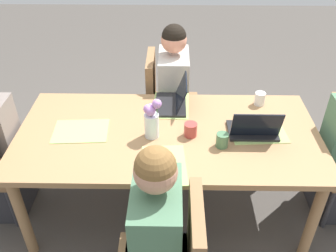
{
  "coord_description": "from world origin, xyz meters",
  "views": [
    {
      "loc": [
        0.03,
        -1.95,
        2.17
      ],
      "look_at": [
        0.0,
        0.0,
        0.77
      ],
      "focal_mm": 39.22,
      "sensor_mm": 36.0,
      "label": 1
    }
  ],
  "objects_px": {
    "person_near_left_far": "(158,248)",
    "flower_vase": "(152,119)",
    "person_far_left_near": "(173,101)",
    "laptop_far_left_near": "(174,101)",
    "coffee_mug_near_right": "(191,130)",
    "dining_table": "(168,141)",
    "coffee_mug_near_left": "(260,99)",
    "laptop_head_right_right_near": "(253,129)",
    "coffee_mug_centre_left": "(222,140)",
    "chair_far_left_near": "(165,100)"
  },
  "relations": [
    {
      "from": "person_near_left_far",
      "to": "flower_vase",
      "type": "distance_m",
      "value": 0.79
    },
    {
      "from": "person_far_left_near",
      "to": "person_near_left_far",
      "type": "height_order",
      "value": "same"
    },
    {
      "from": "laptop_far_left_near",
      "to": "coffee_mug_near_right",
      "type": "distance_m",
      "value": 0.37
    },
    {
      "from": "person_far_left_near",
      "to": "coffee_mug_near_right",
      "type": "height_order",
      "value": "person_far_left_near"
    },
    {
      "from": "dining_table",
      "to": "person_near_left_far",
      "type": "distance_m",
      "value": 0.77
    },
    {
      "from": "coffee_mug_near_right",
      "to": "coffee_mug_near_left",
      "type": "bearing_deg",
      "value": 36.93
    },
    {
      "from": "dining_table",
      "to": "flower_vase",
      "type": "xyz_separation_m",
      "value": [
        -0.1,
        -0.04,
        0.21
      ]
    },
    {
      "from": "laptop_head_right_right_near",
      "to": "coffee_mug_centre_left",
      "type": "height_order",
      "value": "laptop_head_right_right_near"
    },
    {
      "from": "dining_table",
      "to": "coffee_mug_near_right",
      "type": "xyz_separation_m",
      "value": [
        0.15,
        -0.03,
        0.12
      ]
    },
    {
      "from": "laptop_far_left_near",
      "to": "coffee_mug_near_left",
      "type": "height_order",
      "value": "laptop_far_left_near"
    },
    {
      "from": "coffee_mug_near_right",
      "to": "coffee_mug_centre_left",
      "type": "height_order",
      "value": "coffee_mug_centre_left"
    },
    {
      "from": "person_far_left_near",
      "to": "flower_vase",
      "type": "distance_m",
      "value": 0.84
    },
    {
      "from": "chair_far_left_near",
      "to": "coffee_mug_near_left",
      "type": "bearing_deg",
      "value": -30.47
    },
    {
      "from": "dining_table",
      "to": "person_far_left_near",
      "type": "height_order",
      "value": "person_far_left_near"
    },
    {
      "from": "coffee_mug_near_right",
      "to": "coffee_mug_centre_left",
      "type": "bearing_deg",
      "value": -29.35
    },
    {
      "from": "chair_far_left_near",
      "to": "person_near_left_far",
      "type": "relative_size",
      "value": 0.75
    },
    {
      "from": "coffee_mug_near_right",
      "to": "flower_vase",
      "type": "bearing_deg",
      "value": -177.68
    },
    {
      "from": "flower_vase",
      "to": "laptop_far_left_near",
      "type": "xyz_separation_m",
      "value": [
        0.14,
        0.37,
        -0.09
      ]
    },
    {
      "from": "person_far_left_near",
      "to": "laptop_far_left_near",
      "type": "relative_size",
      "value": 3.73
    },
    {
      "from": "person_far_left_near",
      "to": "dining_table",
      "type": "bearing_deg",
      "value": -92.67
    },
    {
      "from": "person_near_left_far",
      "to": "coffee_mug_near_right",
      "type": "bearing_deg",
      "value": 75.52
    },
    {
      "from": "person_near_left_far",
      "to": "laptop_far_left_near",
      "type": "relative_size",
      "value": 3.73
    },
    {
      "from": "person_far_left_near",
      "to": "person_near_left_far",
      "type": "bearing_deg",
      "value": -92.91
    },
    {
      "from": "laptop_far_left_near",
      "to": "flower_vase",
      "type": "bearing_deg",
      "value": -110.8
    },
    {
      "from": "flower_vase",
      "to": "coffee_mug_near_right",
      "type": "height_order",
      "value": "flower_vase"
    },
    {
      "from": "chair_far_left_near",
      "to": "person_far_left_near",
      "type": "relative_size",
      "value": 0.75
    },
    {
      "from": "coffee_mug_near_left",
      "to": "coffee_mug_near_right",
      "type": "xyz_separation_m",
      "value": [
        -0.52,
        -0.39,
        -0.0
      ]
    },
    {
      "from": "chair_far_left_near",
      "to": "coffee_mug_near_left",
      "type": "distance_m",
      "value": 0.87
    },
    {
      "from": "laptop_far_left_near",
      "to": "laptop_head_right_right_near",
      "type": "distance_m",
      "value": 0.62
    },
    {
      "from": "laptop_far_left_near",
      "to": "coffee_mug_near_right",
      "type": "relative_size",
      "value": 3.51
    },
    {
      "from": "person_near_left_far",
      "to": "laptop_head_right_right_near",
      "type": "xyz_separation_m",
      "value": [
        0.6,
        0.75,
        0.24
      ]
    },
    {
      "from": "dining_table",
      "to": "person_near_left_far",
      "type": "xyz_separation_m",
      "value": [
        -0.04,
        -0.76,
        -0.12
      ]
    },
    {
      "from": "person_far_left_near",
      "to": "person_near_left_far",
      "type": "xyz_separation_m",
      "value": [
        -0.08,
        -1.48,
        0.0
      ]
    },
    {
      "from": "coffee_mug_near_left",
      "to": "coffee_mug_centre_left",
      "type": "distance_m",
      "value": 0.6
    },
    {
      "from": "coffee_mug_near_left",
      "to": "person_far_left_near",
      "type": "bearing_deg",
      "value": 150.62
    },
    {
      "from": "chair_far_left_near",
      "to": "flower_vase",
      "type": "bearing_deg",
      "value": -94.28
    },
    {
      "from": "laptop_far_left_near",
      "to": "coffee_mug_centre_left",
      "type": "xyz_separation_m",
      "value": [
        0.3,
        -0.47,
        0.0
      ]
    },
    {
      "from": "laptop_far_left_near",
      "to": "chair_far_left_near",
      "type": "bearing_deg",
      "value": 99.92
    },
    {
      "from": "person_near_left_far",
      "to": "laptop_head_right_right_near",
      "type": "height_order",
      "value": "person_near_left_far"
    },
    {
      "from": "person_near_left_far",
      "to": "coffee_mug_near_left",
      "type": "relative_size",
      "value": 12.48
    },
    {
      "from": "flower_vase",
      "to": "laptop_far_left_near",
      "type": "relative_size",
      "value": 0.87
    },
    {
      "from": "person_far_left_near",
      "to": "laptop_far_left_near",
      "type": "height_order",
      "value": "person_far_left_near"
    },
    {
      "from": "laptop_head_right_right_near",
      "to": "coffee_mug_near_left",
      "type": "relative_size",
      "value": 3.34
    },
    {
      "from": "chair_far_left_near",
      "to": "laptop_far_left_near",
      "type": "bearing_deg",
      "value": -80.08
    },
    {
      "from": "coffee_mug_near_left",
      "to": "coffee_mug_near_right",
      "type": "relative_size",
      "value": 1.05
    },
    {
      "from": "dining_table",
      "to": "person_near_left_far",
      "type": "height_order",
      "value": "person_near_left_far"
    },
    {
      "from": "laptop_head_right_right_near",
      "to": "laptop_far_left_near",
      "type": "bearing_deg",
      "value": 146.72
    },
    {
      "from": "chair_far_left_near",
      "to": "laptop_head_right_right_near",
      "type": "xyz_separation_m",
      "value": [
        0.6,
        -0.79,
        0.27
      ]
    },
    {
      "from": "laptop_far_left_near",
      "to": "coffee_mug_centre_left",
      "type": "bearing_deg",
      "value": -57.01
    },
    {
      "from": "laptop_head_right_right_near",
      "to": "coffee_mug_centre_left",
      "type": "distance_m",
      "value": 0.25
    }
  ]
}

